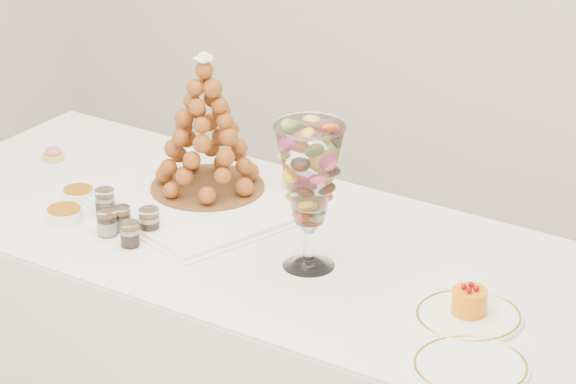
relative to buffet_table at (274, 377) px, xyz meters
The scene contains 15 objects.
buffet_table is the anchor object (origin of this frame).
lace_tray 0.52m from the buffet_table, behind, with size 0.55×0.41×0.02m, color white.
macaron_vase 0.66m from the buffet_table, 22.41° to the right, with size 0.17×0.17×0.37m.
cake_plate 0.72m from the buffet_table, ahead, with size 0.25×0.25×0.01m, color white.
spare_plate 0.84m from the buffet_table, 20.98° to the right, with size 0.25×0.25×0.01m, color white.
pink_tart 0.93m from the buffet_table, behind, with size 0.06×0.06×0.04m.
verrine_a 0.64m from the buffet_table, 166.21° to the right, with size 0.05×0.05×0.07m, color white.
verrine_b 0.59m from the buffet_table, 155.77° to the right, with size 0.05×0.05×0.06m, color white.
verrine_c 0.54m from the buffet_table, 153.13° to the right, with size 0.05×0.05×0.07m, color white.
verrine_d 0.61m from the buffet_table, 151.32° to the right, with size 0.05×0.05×0.07m, color white.
verrine_e 0.56m from the buffet_table, 142.09° to the right, with size 0.05×0.05×0.06m, color white.
ramekin_back 0.72m from the buffet_table, behind, with size 0.09×0.09×0.03m, color white.
ramekin_front 0.70m from the buffet_table, 158.64° to the right, with size 0.10×0.10×0.03m, color white.
croquembouche 0.70m from the buffet_table, 156.61° to the left, with size 0.31×0.31×0.39m.
mousse_cake 0.73m from the buffet_table, ahead, with size 0.08×0.08×0.07m.
Camera 1 is at (1.74, -2.22, 2.33)m, focal length 85.00 mm.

